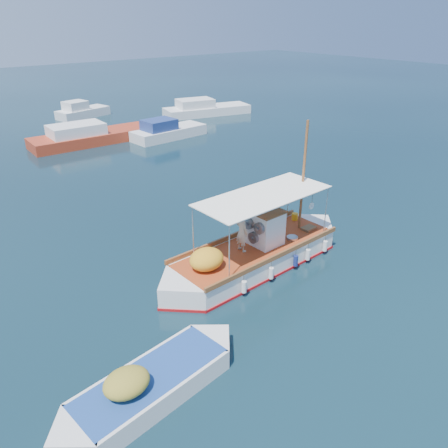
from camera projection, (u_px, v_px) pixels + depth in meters
ground at (249, 256)px, 18.11m from camera, size 160.00×160.00×0.00m
fishing_caique at (255, 255)px, 17.23m from camera, size 9.18×2.80×5.60m
dinghy at (150, 387)px, 11.39m from camera, size 5.74×2.13×1.41m
bg_boat_n at (92, 136)px, 33.69m from camera, size 9.95×3.01×1.80m
bg_boat_ne at (167, 132)px, 34.93m from camera, size 6.26×2.67×1.80m
bg_boat_e at (205, 110)px, 42.97m from camera, size 8.82×4.40×1.80m
bg_boat_far_n at (82, 112)px, 41.96m from camera, size 5.25×3.04×1.80m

